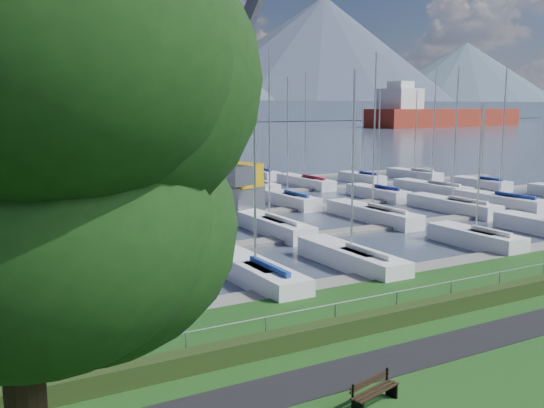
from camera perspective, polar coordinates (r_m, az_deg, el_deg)
path at (r=24.04m, az=18.23°, el=-12.08°), size 160.00×2.00×0.04m
hedge at (r=25.62m, az=13.93°, el=-9.74°), size 80.00×0.70×0.70m
fence at (r=25.64m, az=13.39°, el=-7.71°), size 80.00×0.04×0.04m
docks at (r=47.83m, az=-8.26°, el=-1.48°), size 90.00×41.60×0.25m
bench_left at (r=18.49m, az=9.57°, el=-17.00°), size 1.85×0.84×0.85m
tree at (r=10.36m, az=-21.99°, el=4.60°), size 8.28×8.76×11.98m
crane at (r=48.20m, az=-3.57°, el=5.33°), size 7.73×12.92×22.35m
cargo_ship_mid at (r=236.13m, az=-20.03°, el=7.41°), size 96.67×18.89×21.50m
cargo_ship_east at (r=282.64m, az=15.48°, el=7.85°), size 87.47×27.36×21.50m
sailboat_fleet at (r=48.61m, az=-9.00°, el=5.36°), size 74.95×48.76×13.09m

